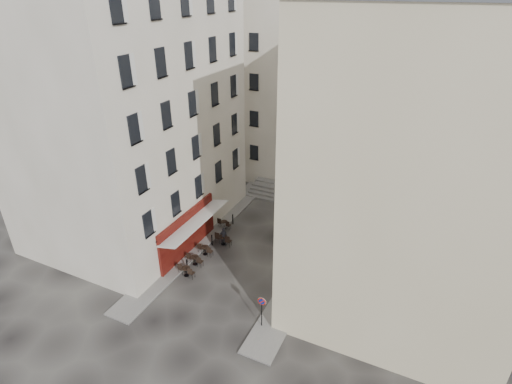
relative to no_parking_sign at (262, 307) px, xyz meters
The scene contains 18 objects.
ground 5.56m from the no_parking_sign, 137.10° to the left, with size 90.00×90.00×0.00m, color black.
sidewalk_left 11.44m from the no_parking_sign, 137.77° to the left, with size 2.00×22.00×0.12m, color slate.
sidewalk_right 6.83m from the no_parking_sign, 84.75° to the left, with size 2.00×18.00×0.12m, color slate.
building_left 18.06m from the no_parking_sign, 155.31° to the left, with size 12.20×16.20×20.60m.
building_right 12.38m from the no_parking_sign, 47.13° to the left, with size 12.20×14.20×18.60m.
building_back 24.38m from the no_parking_sign, 102.21° to the left, with size 18.20×10.20×18.60m.
cafe_storefront 9.42m from the no_parking_sign, 150.64° to the left, with size 1.74×7.30×3.50m.
stone_steps 16.70m from the no_parking_sign, 103.52° to the left, with size 9.00×3.15×0.80m.
bollard_near 7.69m from the no_parking_sign, 159.87° to the left, with size 0.12×0.12×0.98m.
bollard_mid 9.47m from the no_parking_sign, 139.42° to the left, with size 0.12×0.12×0.98m.
bollard_far 12.03m from the no_parking_sign, 126.60° to the left, with size 0.12×0.12×0.98m.
no_parking_sign is the anchor object (origin of this frame).
bistro_table_a 7.23m from the no_parking_sign, 163.04° to the left, with size 1.30×0.61×0.91m.
bistro_table_b 7.87m from the no_parking_sign, 153.78° to the left, with size 1.31×0.61×0.92m.
bistro_table_c 8.56m from the no_parking_sign, 145.21° to the left, with size 1.27×0.60×0.89m.
bistro_table_d 9.24m from the no_parking_sign, 134.00° to the left, with size 1.40×0.66×0.99m.
bistro_table_e 11.57m from the no_parking_sign, 130.62° to the left, with size 1.21×0.57×0.85m.
pedestrian 9.13m from the no_parking_sign, 133.87° to the left, with size 0.59×0.39×1.62m, color black.
Camera 1 is at (11.17, -19.79, 18.53)m, focal length 28.00 mm.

